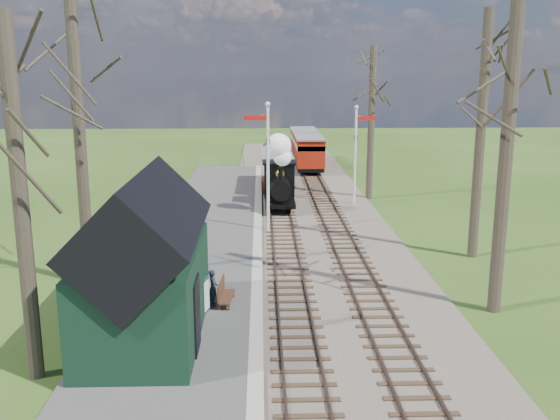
{
  "coord_description": "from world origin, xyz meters",
  "views": [
    {
      "loc": [
        -1.03,
        -12.8,
        7.68
      ],
      "look_at": [
        -0.2,
        13.99,
        1.6
      ],
      "focal_mm": 40.0,
      "sensor_mm": 36.0,
      "label": 1
    }
  ],
  "objects_px": {
    "coach": "(277,168)",
    "red_carriage_b": "(304,144)",
    "locomotive": "(280,176)",
    "red_carriage_a": "(309,152)",
    "bench": "(224,293)",
    "semaphore_near": "(266,158)",
    "semaphore_far": "(357,148)",
    "sign_board": "(204,297)",
    "person": "(213,288)",
    "station_shed": "(145,267)"
  },
  "relations": [
    {
      "from": "semaphore_near",
      "to": "sign_board",
      "type": "height_order",
      "value": "semaphore_near"
    },
    {
      "from": "red_carriage_a",
      "to": "coach",
      "type": "bearing_deg",
      "value": -110.31
    },
    {
      "from": "semaphore_far",
      "to": "red_carriage_b",
      "type": "bearing_deg",
      "value": 95.82
    },
    {
      "from": "red_carriage_b",
      "to": "coach",
      "type": "bearing_deg",
      "value": -101.73
    },
    {
      "from": "sign_board",
      "to": "bench",
      "type": "bearing_deg",
      "value": 58.96
    },
    {
      "from": "sign_board",
      "to": "station_shed",
      "type": "bearing_deg",
      "value": -134.1
    },
    {
      "from": "red_carriage_b",
      "to": "sign_board",
      "type": "distance_m",
      "value": 34.32
    },
    {
      "from": "locomotive",
      "to": "station_shed",
      "type": "bearing_deg",
      "value": -104.29
    },
    {
      "from": "semaphore_far",
      "to": "locomotive",
      "type": "relative_size",
      "value": 1.35
    },
    {
      "from": "coach",
      "to": "station_shed",
      "type": "bearing_deg",
      "value": -100.64
    },
    {
      "from": "station_shed",
      "to": "bench",
      "type": "height_order",
      "value": "station_shed"
    },
    {
      "from": "sign_board",
      "to": "red_carriage_a",
      "type": "bearing_deg",
      "value": 79.19
    },
    {
      "from": "station_shed",
      "to": "red_carriage_a",
      "type": "xyz_separation_m",
      "value": [
        6.9,
        29.9,
        -0.75
      ]
    },
    {
      "from": "red_carriage_a",
      "to": "person",
      "type": "distance_m",
      "value": 28.13
    },
    {
      "from": "semaphore_far",
      "to": "person",
      "type": "relative_size",
      "value": 4.75
    },
    {
      "from": "coach",
      "to": "bench",
      "type": "xyz_separation_m",
      "value": [
        -2.28,
        -20.45,
        -0.87
      ]
    },
    {
      "from": "sign_board",
      "to": "coach",
      "type": "bearing_deg",
      "value": 82.48
    },
    {
      "from": "coach",
      "to": "red_carriage_b",
      "type": "height_order",
      "value": "red_carriage_b"
    },
    {
      "from": "red_carriage_b",
      "to": "bench",
      "type": "relative_size",
      "value": 3.72
    },
    {
      "from": "semaphore_near",
      "to": "locomotive",
      "type": "relative_size",
      "value": 1.47
    },
    {
      "from": "locomotive",
      "to": "sign_board",
      "type": "relative_size",
      "value": 3.66
    },
    {
      "from": "locomotive",
      "to": "bench",
      "type": "distance_m",
      "value": 14.64
    },
    {
      "from": "semaphore_far",
      "to": "bench",
      "type": "xyz_separation_m",
      "value": [
        -6.65,
        -15.57,
        -2.78
      ]
    },
    {
      "from": "coach",
      "to": "sign_board",
      "type": "distance_m",
      "value": 21.55
    },
    {
      "from": "locomotive",
      "to": "person",
      "type": "relative_size",
      "value": 3.51
    },
    {
      "from": "red_carriage_b",
      "to": "person",
      "type": "height_order",
      "value": "red_carriage_b"
    },
    {
      "from": "red_carriage_a",
      "to": "bench",
      "type": "height_order",
      "value": "red_carriage_a"
    },
    {
      "from": "station_shed",
      "to": "sign_board",
      "type": "relative_size",
      "value": 5.45
    },
    {
      "from": "red_carriage_a",
      "to": "station_shed",
      "type": "bearing_deg",
      "value": -102.99
    },
    {
      "from": "station_shed",
      "to": "sign_board",
      "type": "height_order",
      "value": "station_shed"
    },
    {
      "from": "semaphore_near",
      "to": "coach",
      "type": "height_order",
      "value": "semaphore_near"
    },
    {
      "from": "bench",
      "to": "sign_board",
      "type": "bearing_deg",
      "value": -121.04
    },
    {
      "from": "bench",
      "to": "coach",
      "type": "bearing_deg",
      "value": 83.65
    },
    {
      "from": "sign_board",
      "to": "person",
      "type": "distance_m",
      "value": 0.78
    },
    {
      "from": "semaphore_near",
      "to": "red_carriage_b",
      "type": "bearing_deg",
      "value": 81.81
    },
    {
      "from": "bench",
      "to": "semaphore_near",
      "type": "bearing_deg",
      "value": 81.05
    },
    {
      "from": "coach",
      "to": "red_carriage_b",
      "type": "distance_m",
      "value": 12.79
    },
    {
      "from": "semaphore_far",
      "to": "sign_board",
      "type": "height_order",
      "value": "semaphore_far"
    },
    {
      "from": "station_shed",
      "to": "coach",
      "type": "height_order",
      "value": "station_shed"
    },
    {
      "from": "locomotive",
      "to": "sign_board",
      "type": "distance_m",
      "value": 15.59
    },
    {
      "from": "station_shed",
      "to": "sign_board",
      "type": "bearing_deg",
      "value": 45.9
    },
    {
      "from": "semaphore_near",
      "to": "red_carriage_b",
      "type": "relative_size",
      "value": 1.2
    },
    {
      "from": "red_carriage_a",
      "to": "semaphore_far",
      "type": "bearing_deg",
      "value": -81.52
    },
    {
      "from": "semaphore_near",
      "to": "semaphore_far",
      "type": "bearing_deg",
      "value": 49.4
    },
    {
      "from": "locomotive",
      "to": "coach",
      "type": "xyz_separation_m",
      "value": [
        0.01,
        6.06,
        -0.52
      ]
    },
    {
      "from": "station_shed",
      "to": "coach",
      "type": "relative_size",
      "value": 0.93
    },
    {
      "from": "red_carriage_a",
      "to": "sign_board",
      "type": "xyz_separation_m",
      "value": [
        -5.42,
        -28.38,
        -0.74
      ]
    },
    {
      "from": "red_carriage_b",
      "to": "sign_board",
      "type": "height_order",
      "value": "red_carriage_b"
    },
    {
      "from": "semaphore_far",
      "to": "bench",
      "type": "distance_m",
      "value": 17.16
    },
    {
      "from": "semaphore_near",
      "to": "red_carriage_a",
      "type": "xyz_separation_m",
      "value": [
        3.37,
        17.9,
        -2.1
      ]
    }
  ]
}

